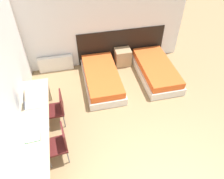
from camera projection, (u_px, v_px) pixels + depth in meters
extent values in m
cube|color=white|center=(97.00, 22.00, 5.94)|extent=(5.07, 0.05, 2.70)
cube|color=white|center=(9.00, 83.00, 4.15)|extent=(0.05, 5.12, 2.70)
cube|color=black|center=(121.00, 46.00, 6.60)|extent=(2.63, 0.03, 1.04)
cube|color=silver|center=(102.00, 81.00, 6.07)|extent=(0.95, 1.91, 0.22)
cube|color=#E05B23|center=(102.00, 75.00, 5.93)|extent=(0.87, 1.83, 0.19)
cube|color=silver|center=(156.00, 73.00, 6.32)|extent=(0.95, 1.91, 0.22)
cube|color=#E05B23|center=(157.00, 67.00, 6.18)|extent=(0.87, 1.83, 0.19)
cube|color=tan|center=(123.00, 57.00, 6.63)|extent=(0.47, 0.38, 0.52)
cube|color=silver|center=(56.00, 64.00, 6.43)|extent=(1.00, 0.12, 0.47)
cube|color=#C6B28E|center=(34.00, 121.00, 4.29)|extent=(0.59, 2.50, 0.04)
cube|color=#C6B28E|center=(39.00, 92.00, 5.41)|extent=(0.53, 0.04, 0.69)
cube|color=#511919|center=(54.00, 110.00, 4.88)|extent=(0.42, 0.42, 0.05)
cube|color=#511919|center=(61.00, 101.00, 4.74)|extent=(0.03, 0.38, 0.45)
cylinder|color=slate|center=(48.00, 124.00, 4.87)|extent=(0.02, 0.02, 0.39)
cylinder|color=slate|center=(48.00, 112.00, 5.13)|extent=(0.02, 0.02, 0.39)
cylinder|color=slate|center=(64.00, 121.00, 4.93)|extent=(0.02, 0.02, 0.39)
cylinder|color=slate|center=(63.00, 110.00, 5.18)|extent=(0.02, 0.02, 0.39)
cube|color=#511919|center=(56.00, 146.00, 4.22)|extent=(0.46, 0.46, 0.05)
cube|color=#511919|center=(64.00, 136.00, 4.09)|extent=(0.07, 0.38, 0.45)
cylinder|color=slate|center=(50.00, 163.00, 4.21)|extent=(0.02, 0.02, 0.39)
cylinder|color=slate|center=(48.00, 147.00, 4.45)|extent=(0.02, 0.02, 0.39)
cylinder|color=slate|center=(68.00, 157.00, 4.29)|extent=(0.02, 0.02, 0.39)
cylinder|color=slate|center=(65.00, 142.00, 4.54)|extent=(0.02, 0.02, 0.39)
cube|color=silver|center=(33.00, 105.00, 4.57)|extent=(0.33, 0.25, 0.02)
cube|color=black|center=(24.00, 100.00, 4.43)|extent=(0.08, 0.24, 0.32)
cube|color=#236B3D|center=(32.00, 137.00, 4.00)|extent=(0.28, 0.25, 0.01)
cube|color=white|center=(32.00, 137.00, 3.99)|extent=(0.27, 0.24, 0.01)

